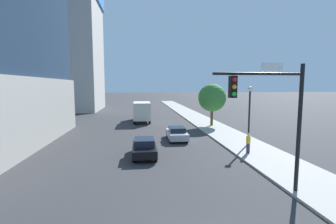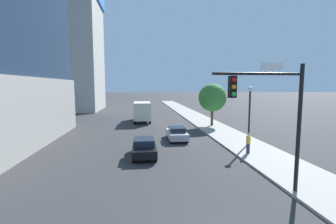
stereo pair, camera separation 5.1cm
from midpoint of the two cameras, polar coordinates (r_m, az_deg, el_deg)
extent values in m
cube|color=#9E9B93|center=(28.40, 13.39, -5.06)|extent=(4.29, 120.00, 0.15)
cube|color=#B2AFA8|center=(60.00, -22.45, 13.53)|extent=(12.94, 14.99, 27.32)
cube|color=gold|center=(55.52, -19.88, 18.59)|extent=(0.90, 0.90, 35.56)
cylinder|color=black|center=(13.77, 28.71, -3.55)|extent=(0.20, 0.20, 6.49)
cylinder|color=black|center=(12.42, 20.70, 8.53)|extent=(4.55, 0.14, 0.14)
cube|color=black|center=(11.88, 15.08, 5.82)|extent=(0.32, 0.36, 1.05)
sphere|color=red|center=(11.70, 15.48, 7.47)|extent=(0.22, 0.22, 0.22)
sphere|color=orange|center=(11.70, 15.43, 5.81)|extent=(0.22, 0.22, 0.22)
sphere|color=green|center=(11.71, 15.38, 4.14)|extent=(0.22, 0.22, 0.22)
cube|color=white|center=(12.77, 23.53, 9.91)|extent=(1.10, 0.04, 0.36)
cylinder|color=black|center=(23.27, 18.73, -1.35)|extent=(0.16, 0.16, 4.94)
sphere|color=silver|center=(23.09, 18.96, 5.18)|extent=(0.44, 0.44, 0.44)
cylinder|color=brown|center=(33.43, 10.35, -1.11)|extent=(0.36, 0.36, 2.39)
sphere|color=#387F33|center=(33.20, 10.44, 3.38)|extent=(3.80, 3.80, 3.80)
cube|color=black|center=(19.15, -5.75, -8.78)|extent=(1.82, 4.02, 0.60)
cube|color=#19212D|center=(18.98, -5.76, -7.12)|extent=(1.53, 1.99, 0.55)
cylinder|color=black|center=(20.54, -8.07, -8.50)|extent=(0.22, 0.71, 0.71)
cylinder|color=black|center=(20.56, -3.55, -8.43)|extent=(0.22, 0.71, 0.71)
cylinder|color=black|center=(17.91, -8.26, -10.71)|extent=(0.22, 0.71, 0.71)
cylinder|color=black|center=(17.93, -3.05, -10.63)|extent=(0.22, 0.71, 0.71)
cube|color=#B7B7BC|center=(24.84, 2.04, -5.34)|extent=(1.84, 4.08, 0.64)
cube|color=#19212D|center=(24.60, 2.10, -4.15)|extent=(1.55, 1.95, 0.47)
cylinder|color=black|center=(26.13, -0.19, -5.36)|extent=(0.22, 0.61, 0.61)
cylinder|color=black|center=(26.37, 3.32, -5.27)|extent=(0.22, 0.61, 0.61)
cylinder|color=black|center=(23.44, 0.59, -6.71)|extent=(0.22, 0.61, 0.61)
cylinder|color=black|center=(23.70, 4.50, -6.59)|extent=(0.22, 0.61, 0.61)
cube|color=#1E4799|center=(39.82, -6.33, 0.55)|extent=(2.47, 1.95, 2.14)
cube|color=silver|center=(36.27, -6.29, 0.31)|extent=(2.47, 4.86, 2.54)
cylinder|color=black|center=(39.96, -7.88, -1.14)|extent=(0.30, 0.93, 0.93)
cylinder|color=black|center=(39.98, -4.75, -1.10)|extent=(0.30, 0.93, 0.93)
cylinder|color=black|center=(35.24, -8.02, -2.13)|extent=(0.30, 0.93, 0.93)
cylinder|color=black|center=(35.26, -4.47, -2.08)|extent=(0.30, 0.93, 0.93)
cylinder|color=#38334C|center=(20.53, 18.49, -8.20)|extent=(0.28, 0.28, 0.80)
cylinder|color=gold|center=(20.37, 18.56, -6.27)|extent=(0.34, 0.34, 0.62)
sphere|color=tan|center=(20.29, 18.60, -5.12)|extent=(0.22, 0.22, 0.22)
camera|label=1|loc=(0.03, -90.07, -0.01)|focal=25.53mm
camera|label=2|loc=(0.03, 89.93, 0.01)|focal=25.53mm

